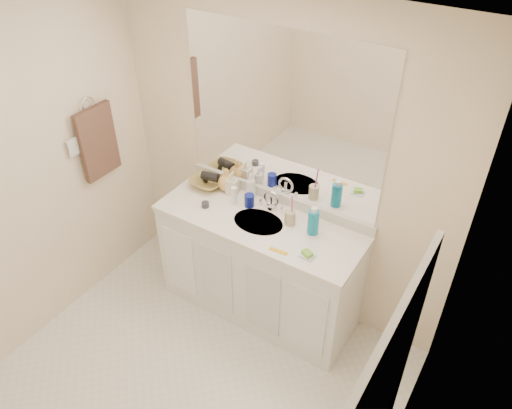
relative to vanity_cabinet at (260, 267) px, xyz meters
name	(u,v)px	position (x,y,z in m)	size (l,w,h in m)	color
floor	(179,403)	(0.00, -1.02, -0.42)	(2.60, 2.60, 0.00)	white
ceiling	(121,51)	(0.00, -1.02, 1.97)	(2.60, 2.60, 0.02)	white
wall_back	(281,164)	(0.00, 0.28, 0.77)	(2.60, 0.02, 2.40)	#FBE6C5
wall_left	(3,198)	(-1.30, -1.02, 0.77)	(0.02, 2.60, 2.40)	#FBE6C5
wall_right	(394,393)	(1.30, -1.02, 0.77)	(0.02, 2.60, 2.40)	#FBE6C5
vanity_cabinet	(260,267)	(0.00, 0.00, 0.00)	(1.50, 0.55, 0.85)	white
countertop	(260,222)	(0.00, 0.00, 0.44)	(1.52, 0.57, 0.03)	white
backsplash	(278,197)	(0.00, 0.26, 0.50)	(1.52, 0.03, 0.08)	silver
sink_basin	(258,223)	(0.00, -0.02, 0.44)	(0.37, 0.37, 0.02)	beige
faucet	(272,203)	(0.00, 0.16, 0.51)	(0.02, 0.02, 0.11)	silver
mirror	(282,118)	(0.00, 0.27, 1.14)	(1.48, 0.01, 1.20)	white
blue_mug	(249,200)	(-0.15, 0.10, 0.50)	(0.07, 0.07, 0.10)	navy
tan_cup	(290,218)	(0.20, 0.08, 0.51)	(0.08, 0.08, 0.10)	#C2AF89
toothbrush	(292,207)	(0.21, 0.08, 0.60)	(0.01, 0.01, 0.21)	#E63C9F
mouthwash_bottle	(313,222)	(0.38, 0.08, 0.55)	(0.08, 0.08, 0.18)	#0D80A3
soap_dish	(307,255)	(0.46, -0.15, 0.46)	(0.10, 0.08, 0.01)	silver
green_soap	(307,253)	(0.46, -0.15, 0.48)	(0.07, 0.05, 0.02)	#78C22F
orange_comb	(278,251)	(0.28, -0.21, 0.46)	(0.13, 0.03, 0.01)	gold
dark_jar	(205,205)	(-0.42, -0.08, 0.47)	(0.06, 0.06, 0.04)	#2E2F34
extra_white_bottle	(234,196)	(-0.26, 0.07, 0.53)	(0.04, 0.04, 0.14)	white
soap_bottle_white	(251,185)	(-0.21, 0.21, 0.55)	(0.08, 0.08, 0.20)	white
soap_bottle_cream	(232,183)	(-0.35, 0.17, 0.55)	(0.08, 0.09, 0.18)	beige
soap_bottle_yellow	(227,180)	(-0.41, 0.19, 0.55)	(0.14, 0.14, 0.18)	#E4AC58
wicker_basket	(209,182)	(-0.56, 0.16, 0.49)	(0.27, 0.27, 0.07)	olive
hair_dryer	(210,176)	(-0.54, 0.16, 0.54)	(0.07, 0.07, 0.13)	black
towel_ring	(88,104)	(-1.27, -0.25, 1.12)	(0.11, 0.11, 0.01)	silver
hand_towel	(98,142)	(-1.25, -0.25, 0.82)	(0.04, 0.32, 0.55)	#34221B
switch_plate	(73,147)	(-1.27, -0.45, 0.88)	(0.01, 0.09, 0.13)	white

